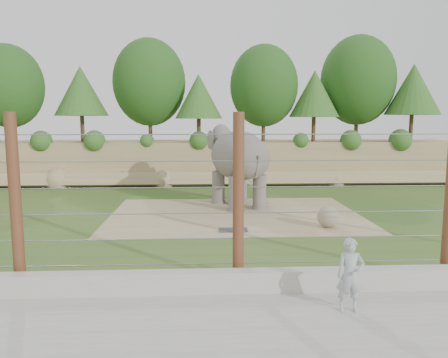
{
  "coord_description": "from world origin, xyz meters",
  "views": [
    {
      "loc": [
        -0.83,
        -14.3,
        3.83
      ],
      "look_at": [
        0.0,
        2.0,
        1.6
      ],
      "focal_mm": 35.0,
      "sensor_mm": 36.0,
      "label": 1
    }
  ],
  "objects_px": {
    "elephant": "(238,167)",
    "barrier_fence": "(238,200)",
    "zookeeper": "(350,275)",
    "stone_ball": "(328,217)"
  },
  "relations": [
    {
      "from": "zookeeper",
      "to": "barrier_fence",
      "type": "bearing_deg",
      "value": 146.36
    },
    {
      "from": "stone_ball",
      "to": "zookeeper",
      "type": "distance_m",
      "value": 6.97
    },
    {
      "from": "elephant",
      "to": "barrier_fence",
      "type": "relative_size",
      "value": 0.21
    },
    {
      "from": "stone_ball",
      "to": "elephant",
      "type": "bearing_deg",
      "value": 125.23
    },
    {
      "from": "elephant",
      "to": "zookeeper",
      "type": "relative_size",
      "value": 2.89
    },
    {
      "from": "barrier_fence",
      "to": "zookeeper",
      "type": "xyz_separation_m",
      "value": [
        2.1,
        -1.62,
        -1.24
      ]
    },
    {
      "from": "elephant",
      "to": "barrier_fence",
      "type": "bearing_deg",
      "value": -115.15
    },
    {
      "from": "stone_ball",
      "to": "zookeeper",
      "type": "bearing_deg",
      "value": -102.74
    },
    {
      "from": "stone_ball",
      "to": "barrier_fence",
      "type": "relative_size",
      "value": 0.04
    },
    {
      "from": "elephant",
      "to": "zookeeper",
      "type": "distance_m",
      "value": 10.97
    }
  ]
}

